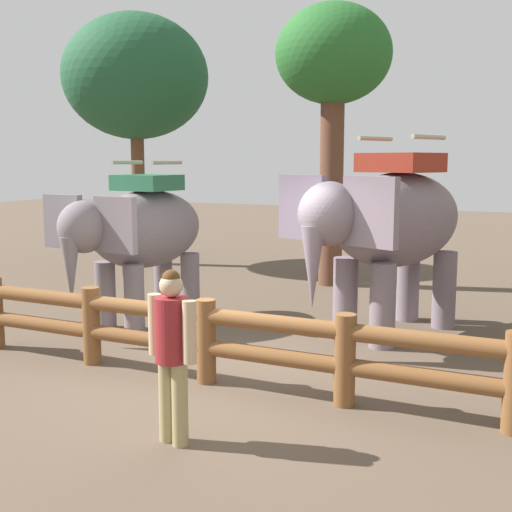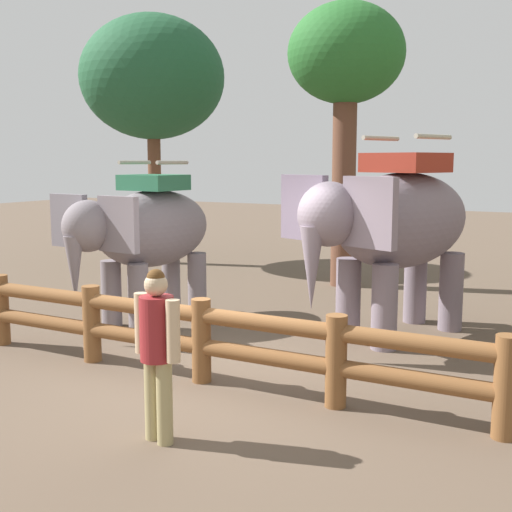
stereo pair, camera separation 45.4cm
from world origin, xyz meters
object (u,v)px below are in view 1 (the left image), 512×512
Objects in this scene: elephant_center at (390,225)px; log_fence at (206,335)px; elephant_near_left at (140,233)px; tree_far_left at (333,65)px; tree_far_right at (136,78)px; tourist_woman_in_black at (172,344)px.

log_fence is at bearing -114.72° from elephant_center.
log_fence is 2.30× the size of elephant_near_left.
tree_far_left is at bearing 70.43° from elephant_near_left.
tree_far_left is at bearing 121.03° from elephant_center.
elephant_center reaches higher than log_fence.
tree_far_left is (1.69, 4.74, 3.20)m from elephant_near_left.
tree_far_right is (-7.80, 4.39, 3.08)m from elephant_center.
elephant_center reaches higher than elephant_near_left.
elephant_center is 4.98m from tourist_woman_in_black.
tree_far_right reaches higher than log_fence.
tourist_woman_in_black is 0.29× the size of tree_far_left.
tourist_woman_in_black is at bearing -70.53° from log_fence.
tourist_woman_in_black is at bearing -53.09° from tree_far_right.
elephant_center is at bearing 79.96° from tourist_woman_in_black.
elephant_near_left is 1.87× the size of tourist_woman_in_black.
tourist_woman_in_black is at bearing -51.30° from elephant_near_left.
elephant_near_left is 0.53× the size of tree_far_left.
log_fence is 1.99× the size of elephant_center.
elephant_near_left is at bearing 139.15° from log_fence.
tree_far_left reaches higher than log_fence.
elephant_near_left is at bearing -165.19° from elephant_center.
elephant_near_left is at bearing -109.57° from tree_far_left.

